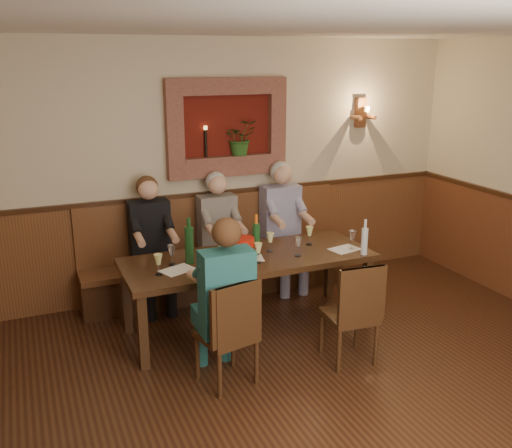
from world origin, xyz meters
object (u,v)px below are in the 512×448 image
(dining_table, at_px, (248,264))
(water_bottle, at_px, (364,240))
(chair_near_left, at_px, (228,353))
(person_bench_left, at_px, (153,256))
(spittoon_bucket, at_px, (244,250))
(chair_near_right, at_px, (350,332))
(person_bench_right, at_px, (283,237))
(wine_bottle_green_a, at_px, (256,238))
(bench, at_px, (217,266))
(person_bench_mid, at_px, (220,247))
(wine_bottle_green_b, at_px, (189,244))
(person_chair_front, at_px, (224,314))

(dining_table, bearing_deg, water_bottle, -19.56)
(chair_near_left, distance_m, water_bottle, 1.77)
(person_bench_left, distance_m, spittoon_bucket, 1.18)
(chair_near_right, distance_m, person_bench_right, 1.81)
(wine_bottle_green_a, bearing_deg, dining_table, -164.91)
(person_bench_right, relative_size, wine_bottle_green_a, 3.66)
(chair_near_right, bearing_deg, dining_table, 126.56)
(bench, distance_m, water_bottle, 1.78)
(bench, height_order, person_bench_left, person_bench_left)
(dining_table, distance_m, person_bench_left, 1.12)
(person_bench_left, xyz_separation_m, person_bench_mid, (0.75, 0.00, -0.01))
(bench, relative_size, chair_near_right, 3.22)
(person_bench_left, bearing_deg, spittoon_bucket, -55.19)
(chair_near_right, xyz_separation_m, person_bench_mid, (-0.58, 1.77, 0.31))
(bench, height_order, wine_bottle_green_b, wine_bottle_green_b)
(bench, relative_size, spittoon_bucket, 13.03)
(dining_table, height_order, person_bench_left, person_bench_left)
(person_bench_left, bearing_deg, dining_table, -48.38)
(spittoon_bucket, relative_size, wine_bottle_green_b, 0.53)
(dining_table, relative_size, wine_bottle_green_b, 5.54)
(dining_table, xyz_separation_m, person_chair_front, (-0.54, -0.78, -0.09))
(chair_near_right, relative_size, spittoon_bucket, 4.05)
(person_bench_right, xyz_separation_m, spittoon_bucket, (-0.86, -0.94, 0.26))
(spittoon_bucket, distance_m, wine_bottle_green_a, 0.23)
(spittoon_bucket, bearing_deg, person_bench_left, 124.81)
(wine_bottle_green_b, bearing_deg, chair_near_right, -40.68)
(person_chair_front, relative_size, wine_bottle_green_b, 3.28)
(person_bench_right, bearing_deg, water_bottle, -76.86)
(chair_near_right, distance_m, person_bench_mid, 1.88)
(person_bench_mid, bearing_deg, wine_bottle_green_b, -126.09)
(dining_table, distance_m, person_chair_front, 0.95)
(person_chair_front, distance_m, spittoon_bucket, 0.85)
(wine_bottle_green_b, distance_m, water_bottle, 1.68)
(chair_near_left, distance_m, chair_near_right, 1.11)
(person_chair_front, bearing_deg, person_bench_right, 50.97)
(wine_bottle_green_b, xyz_separation_m, water_bottle, (1.62, -0.43, -0.04))
(person_bench_mid, xyz_separation_m, water_bottle, (1.05, -1.21, 0.31))
(water_bottle, bearing_deg, bench, 128.69)
(chair_near_left, height_order, water_bottle, water_bottle)
(dining_table, xyz_separation_m, person_bench_left, (-0.74, 0.84, -0.09))
(chair_near_left, bearing_deg, spittoon_bucket, 47.14)
(bench, bearing_deg, dining_table, -90.00)
(bench, height_order, person_chair_front, person_chair_front)
(person_bench_mid, distance_m, person_bench_right, 0.77)
(person_bench_mid, xyz_separation_m, spittoon_bucket, (-0.09, -0.94, 0.28))
(person_bench_right, bearing_deg, bench, 172.12)
(spittoon_bucket, distance_m, wine_bottle_green_b, 0.51)
(bench, xyz_separation_m, person_bench_mid, (0.00, -0.11, 0.25))
(dining_table, height_order, person_bench_mid, person_bench_mid)
(person_chair_front, bearing_deg, wine_bottle_green_a, 51.97)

